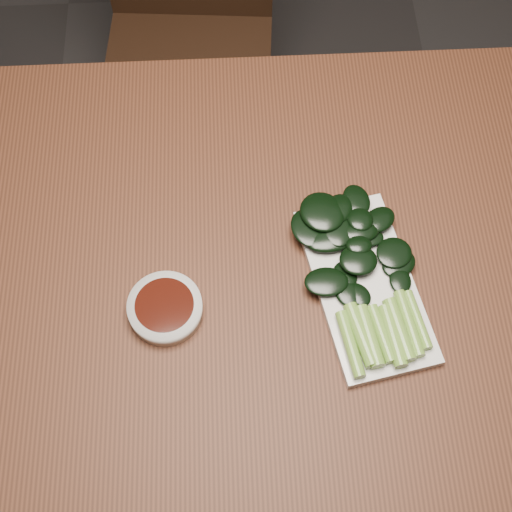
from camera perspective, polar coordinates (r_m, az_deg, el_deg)
The scene contains 6 objects.
ground at distance 1.75m, azimuth 0.48°, elevation -11.61°, with size 6.00×6.00×0.00m, color #282626.
table at distance 1.11m, azimuth 0.74°, elevation -2.47°, with size 1.40×0.80×0.75m.
chair_far at distance 1.68m, azimuth -5.44°, elevation 17.44°, with size 0.40×0.40×0.89m.
sauce_bowl at distance 1.01m, azimuth -7.27°, elevation -4.17°, with size 0.10×0.10×0.03m.
serving_plate at distance 1.03m, azimuth 8.69°, elevation -2.34°, with size 0.19×0.30×0.01m.
gai_lan at distance 1.02m, azimuth 8.15°, elevation -0.88°, with size 0.19×0.30×0.03m.
Camera 1 is at (-0.04, -0.45, 1.69)m, focal length 50.00 mm.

